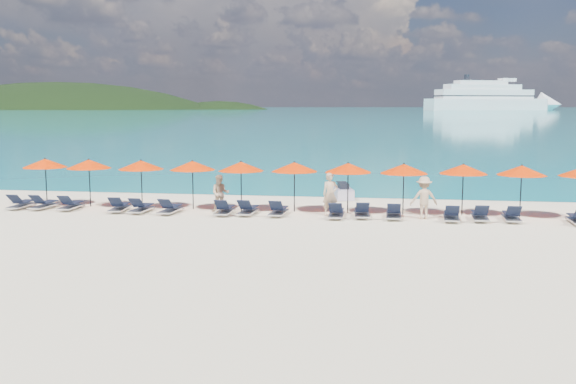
# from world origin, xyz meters

# --- Properties ---
(ground) EXTENTS (1400.00, 1400.00, 0.00)m
(ground) POSITION_xyz_m (0.00, 0.00, 0.00)
(ground) COLOR beige
(sea) EXTENTS (1600.00, 1300.00, 0.01)m
(sea) POSITION_xyz_m (0.00, 660.00, 0.01)
(sea) COLOR #1FA9B2
(sea) RESTS_ON ground
(headland_main) EXTENTS (374.00, 242.00, 126.50)m
(headland_main) POSITION_xyz_m (-300.00, 540.00, -38.00)
(headland_main) COLOR black
(headland_main) RESTS_ON ground
(headland_small) EXTENTS (162.00, 126.00, 85.50)m
(headland_small) POSITION_xyz_m (-150.00, 560.00, -35.00)
(headland_small) COLOR black
(headland_small) RESTS_ON ground
(cruise_ship) EXTENTS (116.66, 63.79, 33.05)m
(cruise_ship) POSITION_xyz_m (91.39, 510.43, 8.60)
(cruise_ship) COLOR white
(cruise_ship) RESTS_ON ground
(jetski) EXTENTS (1.33, 2.37, 0.80)m
(jetski) POSITION_xyz_m (1.81, 9.73, 0.33)
(jetski) COLOR #B9B1CE
(jetski) RESTS_ON ground
(beachgoer_a) EXTENTS (0.79, 0.65, 1.86)m
(beachgoer_a) POSITION_xyz_m (1.62, 4.50, 0.93)
(beachgoer_a) COLOR tan
(beachgoer_a) RESTS_ON ground
(beachgoer_b) EXTENTS (0.88, 0.60, 1.67)m
(beachgoer_b) POSITION_xyz_m (-3.33, 4.72, 0.83)
(beachgoer_b) COLOR tan
(beachgoer_b) RESTS_ON ground
(beachgoer_c) EXTENTS (1.24, 0.73, 1.79)m
(beachgoer_c) POSITION_xyz_m (5.58, 4.27, 0.90)
(beachgoer_c) COLOR tan
(beachgoer_c) RESTS_ON ground
(umbrella_0) EXTENTS (2.10, 2.10, 2.28)m
(umbrella_0) POSITION_xyz_m (-12.05, 5.36, 2.02)
(umbrella_0) COLOR black
(umbrella_0) RESTS_ON ground
(umbrella_1) EXTENTS (2.10, 2.10, 2.28)m
(umbrella_1) POSITION_xyz_m (-9.79, 5.26, 2.02)
(umbrella_1) COLOR black
(umbrella_1) RESTS_ON ground
(umbrella_2) EXTENTS (2.10, 2.10, 2.28)m
(umbrella_2) POSITION_xyz_m (-7.20, 5.19, 2.02)
(umbrella_2) COLOR black
(umbrella_2) RESTS_ON ground
(umbrella_3) EXTENTS (2.10, 2.10, 2.28)m
(umbrella_3) POSITION_xyz_m (-4.77, 5.28, 2.02)
(umbrella_3) COLOR black
(umbrella_3) RESTS_ON ground
(umbrella_4) EXTENTS (2.10, 2.10, 2.28)m
(umbrella_4) POSITION_xyz_m (-2.48, 5.19, 2.02)
(umbrella_4) COLOR black
(umbrella_4) RESTS_ON ground
(umbrella_5) EXTENTS (2.10, 2.10, 2.28)m
(umbrella_5) POSITION_xyz_m (-0.06, 5.29, 2.02)
(umbrella_5) COLOR black
(umbrella_5) RESTS_ON ground
(umbrella_6) EXTENTS (2.10, 2.10, 2.28)m
(umbrella_6) POSITION_xyz_m (2.33, 5.30, 2.02)
(umbrella_6) COLOR black
(umbrella_6) RESTS_ON ground
(umbrella_7) EXTENTS (2.10, 2.10, 2.28)m
(umbrella_7) POSITION_xyz_m (4.75, 5.19, 2.02)
(umbrella_7) COLOR black
(umbrella_7) RESTS_ON ground
(umbrella_8) EXTENTS (2.10, 2.10, 2.28)m
(umbrella_8) POSITION_xyz_m (7.29, 5.44, 2.02)
(umbrella_8) COLOR black
(umbrella_8) RESTS_ON ground
(umbrella_9) EXTENTS (2.10, 2.10, 2.28)m
(umbrella_9) POSITION_xyz_m (9.67, 5.27, 2.02)
(umbrella_9) COLOR black
(umbrella_9) RESTS_ON ground
(lounger_0) EXTENTS (0.64, 1.71, 0.66)m
(lounger_0) POSITION_xyz_m (-12.67, 4.20, 0.24)
(lounger_0) COLOR silver
(lounger_0) RESTS_ON ground
(lounger_1) EXTENTS (0.75, 1.74, 0.66)m
(lounger_1) POSITION_xyz_m (-11.57, 4.24, 0.24)
(lounger_1) COLOR silver
(lounger_1) RESTS_ON ground
(lounger_2) EXTENTS (0.66, 1.71, 0.66)m
(lounger_2) POSITION_xyz_m (-10.24, 4.22, 0.24)
(lounger_2) COLOR silver
(lounger_2) RESTS_ON ground
(lounger_3) EXTENTS (0.78, 1.75, 0.66)m
(lounger_3) POSITION_xyz_m (-7.83, 4.07, 0.24)
(lounger_3) COLOR silver
(lounger_3) RESTS_ON ground
(lounger_4) EXTENTS (0.68, 1.72, 0.66)m
(lounger_4) POSITION_xyz_m (-6.76, 3.96, 0.24)
(lounger_4) COLOR silver
(lounger_4) RESTS_ON ground
(lounger_5) EXTENTS (0.73, 1.74, 0.66)m
(lounger_5) POSITION_xyz_m (-5.40, 3.92, 0.24)
(lounger_5) COLOR silver
(lounger_5) RESTS_ON ground
(lounger_6) EXTENTS (0.65, 1.71, 0.66)m
(lounger_6) POSITION_xyz_m (-2.96, 3.99, 0.24)
(lounger_6) COLOR silver
(lounger_6) RESTS_ON ground
(lounger_7) EXTENTS (0.70, 1.73, 0.66)m
(lounger_7) POSITION_xyz_m (-1.95, 4.13, 0.24)
(lounger_7) COLOR silver
(lounger_7) RESTS_ON ground
(lounger_8) EXTENTS (0.69, 1.72, 0.66)m
(lounger_8) POSITION_xyz_m (-0.59, 4.12, 0.24)
(lounger_8) COLOR silver
(lounger_8) RESTS_ON ground
(lounger_9) EXTENTS (0.62, 1.70, 0.66)m
(lounger_9) POSITION_xyz_m (1.94, 3.90, 0.24)
(lounger_9) COLOR silver
(lounger_9) RESTS_ON ground
(lounger_10) EXTENTS (0.76, 1.75, 0.66)m
(lounger_10) POSITION_xyz_m (3.01, 4.20, 0.24)
(lounger_10) COLOR silver
(lounger_10) RESTS_ON ground
(lounger_11) EXTENTS (0.63, 1.71, 0.66)m
(lounger_11) POSITION_xyz_m (4.35, 4.11, 0.24)
(lounger_11) COLOR silver
(lounger_11) RESTS_ON ground
(lounger_12) EXTENTS (0.72, 1.73, 0.66)m
(lounger_12) POSITION_xyz_m (6.70, 3.93, 0.24)
(lounger_12) COLOR silver
(lounger_12) RESTS_ON ground
(lounger_13) EXTENTS (0.68, 1.72, 0.66)m
(lounger_13) POSITION_xyz_m (7.87, 4.17, 0.24)
(lounger_13) COLOR silver
(lounger_13) RESTS_ON ground
(lounger_14) EXTENTS (0.68, 1.72, 0.66)m
(lounger_14) POSITION_xyz_m (9.14, 4.21, 0.24)
(lounger_14) COLOR silver
(lounger_14) RESTS_ON ground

